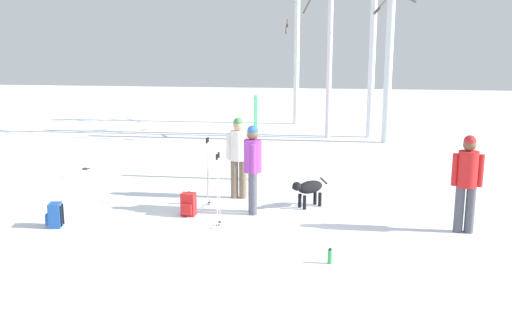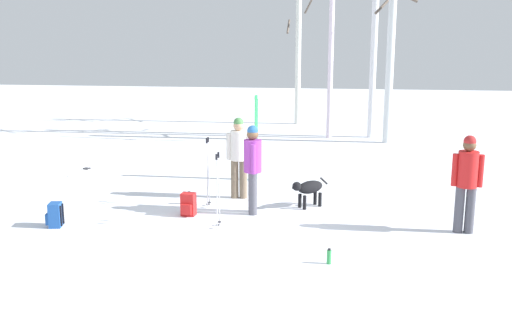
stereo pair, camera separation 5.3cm
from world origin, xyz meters
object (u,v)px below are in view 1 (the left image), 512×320
ski_poles_0 (218,188)px  ski_poles_1 (208,170)px  backpack_1 (55,215)px  ski_pair_lying_0 (87,169)px  birch_tree_0 (297,39)px  birch_tree_3 (389,43)px  person_1 (253,164)px  backpack_0 (188,205)px  person_0 (239,153)px  ski_pair_planted_0 (256,138)px  water_bottle_1 (330,256)px  water_bottle_0 (189,198)px  person_2 (467,178)px  birch_tree_1 (330,17)px  birch_tree_2 (373,28)px  dog (308,188)px

ski_poles_0 → ski_poles_1: 1.31m
backpack_1 → ski_pair_lying_0: bearing=107.3°
birch_tree_0 → birch_tree_3: bearing=-50.1°
person_1 → ski_pair_lying_0: 5.78m
backpack_0 → birch_tree_3: birch_tree_3 is taller
person_0 → ski_pair_planted_0: bearing=85.2°
ski_poles_1 → water_bottle_1: ski_poles_1 is taller
ski_poles_1 → water_bottle_0: size_ratio=5.30×
ski_poles_0 → water_bottle_1: size_ratio=5.66×
ski_poles_1 → birch_tree_0: (0.96, 11.61, 2.54)m
backpack_0 → water_bottle_0: 0.78m
person_0 → birch_tree_3: birch_tree_3 is taller
person_2 → ski_poles_1: bearing=169.3°
ski_pair_lying_0 → birch_tree_0: (4.78, 8.79, 3.28)m
water_bottle_0 → birch_tree_1: bearing=72.2°
water_bottle_0 → birch_tree_3: (4.53, 7.72, 3.03)m
ski_poles_0 → water_bottle_1: (1.99, -1.43, -0.61)m
backpack_0 → backpack_1: (-2.20, -0.98, 0.00)m
water_bottle_1 → ski_poles_0: bearing=144.4°
ski_pair_planted_0 → water_bottle_0: 2.61m
ski_pair_lying_0 → birch_tree_3: 9.90m
water_bottle_1 → water_bottle_0: bearing=136.0°
ski_poles_0 → water_bottle_0: size_ratio=5.11×
backpack_0 → person_0: bearing=61.2°
ski_poles_1 → birch_tree_2: (3.65, 8.84, 2.89)m
ski_poles_1 → water_bottle_1: size_ratio=5.88×
water_bottle_1 → backpack_0: bearing=143.1°
ski_poles_0 → dog: bearing=43.8°
person_0 → ski_poles_0: 1.97m
water_bottle_1 → backpack_1: bearing=167.9°
dog → backpack_0: size_ratio=1.60×
person_1 → person_2: size_ratio=1.00×
water_bottle_0 → birch_tree_2: bearing=64.9°
backpack_1 → birch_tree_3: 11.87m
person_0 → water_bottle_1: size_ratio=7.16×
ski_poles_0 → birch_tree_2: size_ratio=0.19×
ski_poles_0 → birch_tree_0: bearing=87.8°
ski_pair_planted_0 → person_1: bearing=-83.3°
person_1 → birch_tree_2: (2.71, 9.15, 2.66)m
ski_poles_1 → person_2: bearing=-10.7°
ski_pair_lying_0 → water_bottle_1: water_bottle_1 is taller
ski_poles_1 → birch_tree_0: birch_tree_0 is taller
dog → backpack_1: size_ratio=1.60×
dog → birch_tree_1: bearing=88.2°
backpack_0 → birch_tree_0: bearing=84.4°
person_0 → ski_pair_lying_0: bearing=154.1°
person_0 → ski_poles_0: person_0 is taller
backpack_1 → birch_tree_0: birch_tree_0 is taller
person_1 → birch_tree_0: (0.01, 11.91, 2.31)m
water_bottle_1 → birch_tree_3: size_ratio=0.04×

